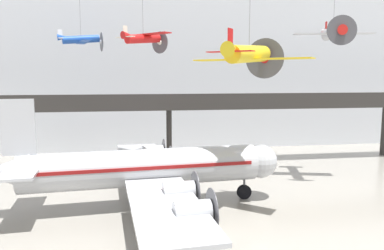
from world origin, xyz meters
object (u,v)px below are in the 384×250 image
at_px(airliner_silver_main, 141,169).
at_px(suspended_plane_yellow_lowwing, 249,54).
at_px(suspended_plane_silver_racer, 333,31).
at_px(suspended_plane_red_highwing, 143,38).
at_px(suspended_plane_blue_trainer, 81,40).

height_order(airliner_silver_main, suspended_plane_yellow_lowwing, suspended_plane_yellow_lowwing).
xyz_separation_m(suspended_plane_yellow_lowwing, suspended_plane_silver_racer, (11.43, 8.23, 2.90)).
bearing_deg(suspended_plane_red_highwing, airliner_silver_main, -135.72).
relative_size(airliner_silver_main, suspended_plane_yellow_lowwing, 2.61).
xyz_separation_m(airliner_silver_main, suspended_plane_blue_trainer, (-6.67, 16.32, 12.05)).
relative_size(airliner_silver_main, suspended_plane_silver_racer, 3.58).
bearing_deg(suspended_plane_red_highwing, suspended_plane_yellow_lowwing, -94.05).
xyz_separation_m(suspended_plane_blue_trainer, suspended_plane_red_highwing, (7.19, -8.91, -0.57)).
bearing_deg(suspended_plane_blue_trainer, suspended_plane_silver_racer, -36.33).
height_order(airliner_silver_main, suspended_plane_red_highwing, suspended_plane_red_highwing).
xyz_separation_m(suspended_plane_yellow_lowwing, suspended_plane_red_highwing, (-7.81, 10.13, 2.08)).
relative_size(suspended_plane_blue_trainer, suspended_plane_yellow_lowwing, 0.72).
bearing_deg(suspended_plane_red_highwing, suspended_plane_blue_trainer, 87.22).
xyz_separation_m(suspended_plane_silver_racer, suspended_plane_red_highwing, (-19.25, 1.90, -0.81)).
bearing_deg(suspended_plane_silver_racer, airliner_silver_main, -60.65).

